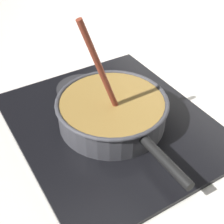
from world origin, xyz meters
The scene contains 5 objects.
ground centered at (0.00, 0.00, -0.02)m, with size 2.40×1.60×0.04m, color beige.
hob_plate centered at (0.14, 0.16, 0.01)m, with size 0.56×0.48×0.01m, color black.
burner_ring centered at (0.14, 0.16, 0.02)m, with size 0.20×0.20×0.01m, color #592D0C.
spare_burner centered at (-0.04, 0.16, 0.01)m, with size 0.15×0.15×0.01m, color #262628.
cooking_pan centered at (0.14, 0.16, 0.05)m, with size 0.44×0.29×0.31m.
Camera 1 is at (0.69, -0.17, 0.57)m, focal length 51.49 mm.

